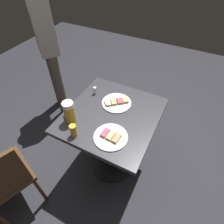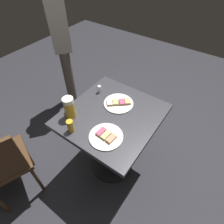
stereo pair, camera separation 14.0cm
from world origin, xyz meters
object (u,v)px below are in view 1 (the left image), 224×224
Objects in this scene: plate_far at (111,137)px; patron_standing at (47,42)px; beer_glass_small at (73,131)px; salt_shaker at (95,90)px; plate_near at (116,102)px; cafe_chair at (2,180)px; beer_mug at (69,112)px.

patron_standing reaches higher than plate_far.
beer_glass_small is at bearing 22.63° from plate_far.
plate_near is at bearing 172.46° from salt_shaker.
beer_glass_small is 0.12× the size of cafe_chair.
salt_shaker is (0.10, -0.45, -0.02)m from beer_glass_small.
beer_glass_small reaches higher than plate_far.
beer_mug is (0.22, 0.32, 0.08)m from plate_near.
plate_far is (-0.12, 0.33, -0.00)m from plate_near.
plate_far is at bearing 7.26° from patron_standing.
plate_far is 1.34× the size of beer_mug.
cafe_chair is 0.54× the size of patron_standing.
cafe_chair is (0.49, 0.85, -0.26)m from plate_near.
beer_mug is at bearing 89.34° from salt_shaker.
patron_standing is at bearing -41.61° from beer_glass_small.
cafe_chair is 1.34m from patron_standing.
plate_near is 0.35m from plate_far.
beer_glass_small is at bearing -20.60° from cafe_chair.
patron_standing is (0.85, -0.76, 0.12)m from beer_glass_small.
salt_shaker is at bearing -77.37° from beer_glass_small.
salt_shaker is at bearing -46.70° from plate_far.
beer_mug is at bearing 54.93° from plate_near.
patron_standing is (1.09, -0.66, 0.16)m from plate_far.
cafe_chair is at bearing 63.23° from beer_mug.
salt_shaker is (0.22, -0.03, 0.02)m from plate_near.
cafe_chair is at bearing 72.80° from salt_shaker.
plate_near is 3.68× the size of salt_shaker.
cafe_chair is (0.27, 0.87, -0.29)m from salt_shaker.
beer_mug is 1.00m from patron_standing.
plate_near is 1.01m from cafe_chair.
beer_glass_small and cafe_chair have the same top height.
salt_shaker is at bearing 16.40° from patron_standing.
plate_near is 1.04m from patron_standing.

